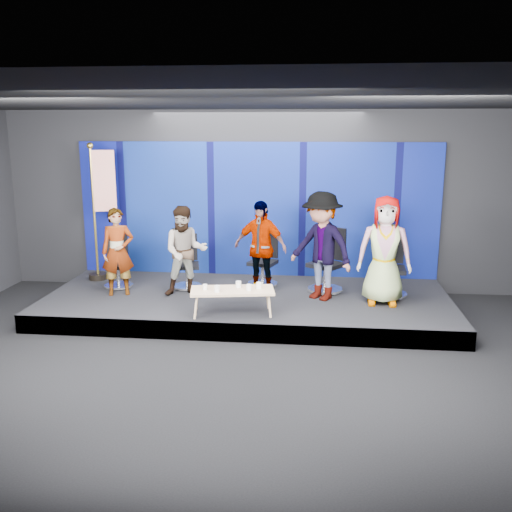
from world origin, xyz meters
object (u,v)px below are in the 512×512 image
object	(u,v)px
chair_e	(390,275)
flag_stand	(101,208)
mug_b	(217,289)
mug_e	(259,285)
chair_b	(187,270)
panelist_c	(260,247)
panelist_a	(118,252)
panelist_e	(384,251)
mug_d	(249,287)
chair_d	(327,271)
panelist_d	(321,246)
coffee_table	(232,291)
chair_a	(118,270)
panelist_b	(185,251)
chair_c	(264,268)
mug_a	(205,287)
mug_c	(239,284)

from	to	relation	value
chair_e	flag_stand	world-z (taller)	flag_stand
mug_b	mug_e	distance (m)	0.67
chair_b	panelist_c	world-z (taller)	panelist_c
panelist_a	panelist_e	xyz separation A→B (m)	(4.54, -0.04, 0.14)
chair_b	mug_d	xyz separation A→B (m)	(1.31, -1.43, 0.13)
chair_d	mug_d	size ratio (longest dim) A/B	11.88
panelist_a	chair_b	xyz separation A→B (m)	(1.09, 0.55, -0.44)
panelist_a	panelist_d	world-z (taller)	panelist_d
chair_e	mug_e	world-z (taller)	chair_e
coffee_table	chair_e	bearing A→B (deg)	26.53
chair_a	panelist_c	size ratio (longest dim) A/B	0.57
coffee_table	panelist_b	bearing A→B (deg)	136.13
panelist_a	mug_b	xyz separation A→B (m)	(1.92, -1.02, -0.31)
chair_c	mug_e	world-z (taller)	chair_c
mug_a	chair_c	bearing A→B (deg)	66.82
panelist_d	chair_e	xyz separation A→B (m)	(1.20, 0.33, -0.55)
chair_c	panelist_e	size ratio (longest dim) A/B	0.56
chair_e	panelist_e	bearing A→B (deg)	-106.39
chair_c	panelist_c	distance (m)	0.70
chair_d	chair_c	bearing A→B (deg)	-157.19
panelist_e	mug_c	distance (m)	2.47
chair_b	mug_c	world-z (taller)	chair_b
mug_a	flag_stand	xyz separation A→B (m)	(-2.34, 1.87, 0.94)
chair_c	chair_e	bearing A→B (deg)	6.22
panelist_c	chair_e	xyz separation A→B (m)	(2.26, 0.07, -0.46)
chair_e	panelist_e	xyz separation A→B (m)	(-0.17, -0.48, 0.54)
panelist_d	chair_e	distance (m)	1.36
chair_b	coffee_table	size ratio (longest dim) A/B	0.71
mug_a	chair_a	bearing A→B (deg)	144.12
chair_c	mug_a	distance (m)	1.92
coffee_table	chair_d	bearing A→B (deg)	44.08
panelist_e	mug_b	world-z (taller)	panelist_e
chair_a	chair_d	world-z (taller)	chair_d
chair_b	coffee_table	bearing A→B (deg)	-66.10
panelist_a	chair_c	distance (m)	2.65
chair_e	panelist_d	bearing A→B (deg)	-161.26
chair_c	mug_e	bearing A→B (deg)	-70.31
chair_e	mug_d	distance (m)	2.66
chair_a	panelist_a	world-z (taller)	panelist_a
chair_c	chair_d	size ratio (longest dim) A/B	0.89
chair_d	panelist_e	xyz separation A→B (m)	(0.91, -0.64, 0.53)
chair_e	panelist_e	distance (m)	0.74
mug_d	flag_stand	world-z (taller)	flag_stand
mug_e	chair_e	bearing A→B (deg)	28.87
panelist_c	chair_e	distance (m)	2.31
chair_d	mug_e	distance (m)	1.74
panelist_b	flag_stand	distance (m)	2.11
chair_a	chair_c	bearing A→B (deg)	-10.12
chair_a	mug_d	bearing A→B (deg)	-46.15
panelist_c	panelist_b	bearing A→B (deg)	-149.82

